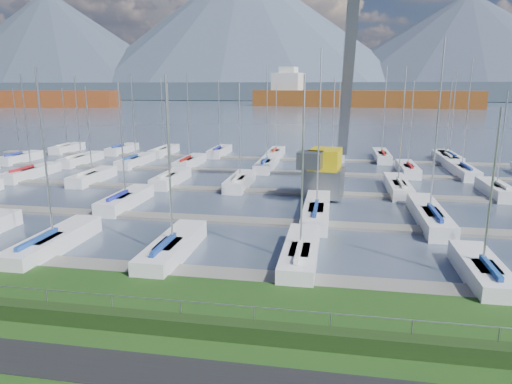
# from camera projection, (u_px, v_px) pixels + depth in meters

# --- Properties ---
(path) EXTENTS (160.00, 2.00, 0.04)m
(path) POSITION_uv_depth(u_px,v_px,m) (181.00, 375.00, 15.60)
(path) COLOR black
(path) RESTS_ON grass
(water) EXTENTS (800.00, 540.00, 0.20)m
(water) POSITION_uv_depth(u_px,v_px,m) (328.00, 103.00, 268.00)
(water) COLOR #465266
(hedge) EXTENTS (80.00, 0.70, 0.70)m
(hedge) POSITION_uv_depth(u_px,v_px,m) (202.00, 327.00, 18.01)
(hedge) COLOR #1C3212
(hedge) RESTS_ON grass
(fence) EXTENTS (80.00, 0.04, 0.04)m
(fence) POSITION_uv_depth(u_px,v_px,m) (204.00, 303.00, 18.20)
(fence) COLOR gray
(fence) RESTS_ON grass
(foothill) EXTENTS (900.00, 80.00, 12.00)m
(foothill) POSITION_uv_depth(u_px,v_px,m) (331.00, 91.00, 333.70)
(foothill) COLOR #3A4856
(foothill) RESTS_ON water
(mountains) EXTENTS (1190.00, 360.00, 115.00)m
(mountains) POSITION_uv_depth(u_px,v_px,m) (342.00, 42.00, 394.81)
(mountains) COLOR #475767
(mountains) RESTS_ON water
(docks) EXTENTS (90.00, 41.60, 0.25)m
(docks) POSITION_uv_depth(u_px,v_px,m) (281.00, 192.00, 43.47)
(docks) COLOR slate
(docks) RESTS_ON water
(crane) EXTENTS (4.87, 13.35, 22.35)m
(crane) POSITION_uv_depth(u_px,v_px,m) (331.00, 135.00, 41.22)
(crane) COLOR slate
(crane) RESTS_ON water
(cargo_ship_west) EXTENTS (86.47, 31.33, 21.50)m
(cargo_ship_west) POSITION_uv_depth(u_px,v_px,m) (18.00, 99.00, 218.16)
(cargo_ship_west) COLOR brown
(cargo_ship_west) RESTS_ON water
(cargo_ship_mid) EXTENTS (109.12, 37.92, 21.50)m
(cargo_ship_mid) POSITION_uv_depth(u_px,v_px,m) (353.00, 99.00, 222.57)
(cargo_ship_mid) COLOR brown
(cargo_ship_mid) RESTS_ON water
(sailboat_fleet) EXTENTS (75.47, 49.62, 13.55)m
(sailboat_fleet) POSITION_uv_depth(u_px,v_px,m) (284.00, 130.00, 45.28)
(sailboat_fleet) COLOR silver
(sailboat_fleet) RESTS_ON water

